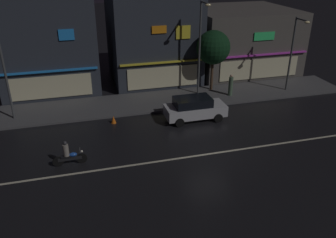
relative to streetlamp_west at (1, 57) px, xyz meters
name	(u,v)px	position (x,y,z in m)	size (l,w,h in m)	color
ground_plane	(208,154)	(11.68, -7.88, -4.67)	(140.00, 140.00, 0.00)	black
lane_divider_stripe	(208,154)	(11.68, -7.88, -4.67)	(28.59, 0.16, 0.01)	beige
sidewalk_far	(170,100)	(11.68, 0.75, -4.60)	(30.10, 4.20, 0.14)	#4C4C4F
storefront_left_block	(153,38)	(11.68, 6.48, -0.87)	(7.57, 7.41, 7.62)	#2D333D
storefront_center_block	(239,39)	(20.71, 7.37, -1.69)	(9.59, 9.19, 5.96)	#56514C
storefront_right_block	(48,42)	(2.65, 6.01, -0.52)	(7.69, 6.48, 8.32)	#2D333D
streetlamp_west	(1,57)	(0.00, 0.00, 0.00)	(0.44, 1.64, 7.76)	#47494C
streetlamp_mid	(201,42)	(14.32, 1.14, -0.15)	(0.44, 1.64, 7.48)	#47494C
streetlamp_east	(294,48)	(21.93, -0.07, -0.86)	(0.44, 1.64, 6.11)	#47494C
pedestrian_on_sidewalk	(231,86)	(16.75, 0.25, -3.71)	(0.36, 0.36, 1.78)	#4C664C
street_tree	(213,48)	(15.74, 1.95, -0.90)	(2.79, 2.79, 5.05)	#473323
parked_car_near_kerb	(194,108)	(12.46, -3.07, -3.80)	(4.30, 1.98, 1.67)	silver
motorcycle_lead	(68,155)	(3.69, -6.87, -4.04)	(1.90, 0.60, 1.52)	black
traffic_cone	(114,119)	(6.79, -2.18, -4.40)	(0.36, 0.36, 0.55)	orange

